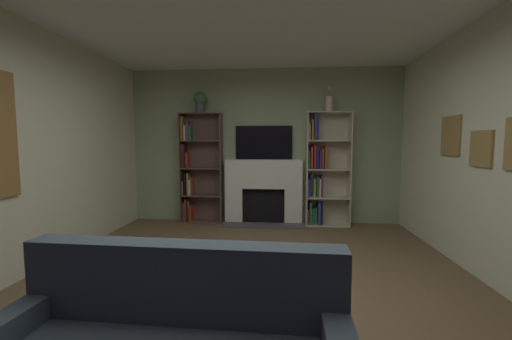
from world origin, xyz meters
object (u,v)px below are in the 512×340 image
bookshelf_left (197,170)px  vase_with_flowers (329,104)px  potted_plant (200,101)px  fireplace (264,190)px  tv (264,143)px  bookshelf_right (322,172)px

bookshelf_left → vase_with_flowers: size_ratio=4.59×
bookshelf_left → vase_with_flowers: vase_with_flowers is taller
potted_plant → vase_with_flowers: vase_with_flowers is taller
bookshelf_left → vase_with_flowers: (2.28, -0.06, 1.13)m
fireplace → bookshelf_left: bearing=179.3°
bookshelf_left → potted_plant: 1.20m
vase_with_flowers → tv: bearing=173.8°
fireplace → vase_with_flowers: bearing=-2.3°
fireplace → bookshelf_right: (1.00, -0.01, 0.33)m
tv → vase_with_flowers: (1.10, -0.12, 0.65)m
fireplace → vase_with_flowers: size_ratio=3.44×
bookshelf_left → fireplace: bearing=-0.7°
fireplace → potted_plant: 1.89m
bookshelf_right → vase_with_flowers: 1.15m
tv → potted_plant: bearing=-173.8°
bookshelf_left → bookshelf_right: same height
potted_plant → vase_with_flowers: bearing=0.0°
tv → potted_plant: size_ratio=2.74×
tv → bookshelf_left: bearing=-177.0°
tv → vase_with_flowers: vase_with_flowers is taller
vase_with_flowers → bookshelf_left: bearing=178.5°
bookshelf_left → bookshelf_right: bearing=-0.6°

